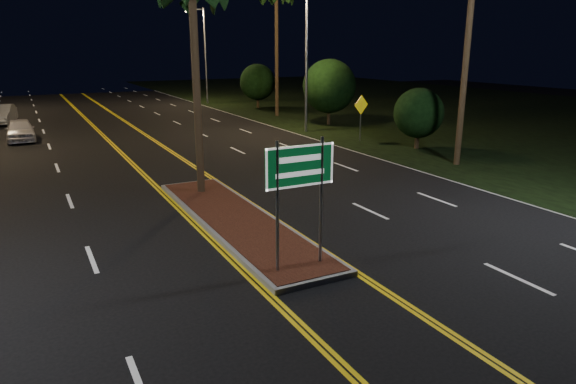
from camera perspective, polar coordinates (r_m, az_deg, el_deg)
ground at (r=10.86m, az=8.59°, el=-14.19°), size 120.00×120.00×0.00m
grass_right at (r=48.57m, az=20.30°, el=8.46°), size 40.00×110.00×0.01m
median_island at (r=16.47m, az=-5.78°, el=-3.10°), size 2.25×10.25×0.17m
highway_sign at (r=12.15m, az=1.33°, el=1.54°), size 1.80×0.08×3.20m
streetlight_right_mid at (r=33.72m, az=1.50°, el=16.23°), size 1.91×0.44×9.00m
streetlight_right_far at (r=52.13m, az=-9.61°, el=15.87°), size 1.91×0.44×9.00m
shrub_near at (r=29.03m, az=14.31°, el=8.49°), size 2.70×2.70×3.30m
shrub_mid at (r=37.25m, az=4.61°, el=11.64°), size 3.78×3.78×4.62m
shrub_far at (r=47.78m, az=-3.41°, el=12.10°), size 3.24×3.24×3.96m
car_near at (r=34.59m, az=-27.64°, el=6.31°), size 1.98×4.57×1.52m
car_far at (r=42.94m, az=-29.26°, el=7.67°), size 2.87×5.13×1.62m
warning_sign at (r=30.79m, az=8.11°, el=8.90°), size 1.11×0.29×2.71m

